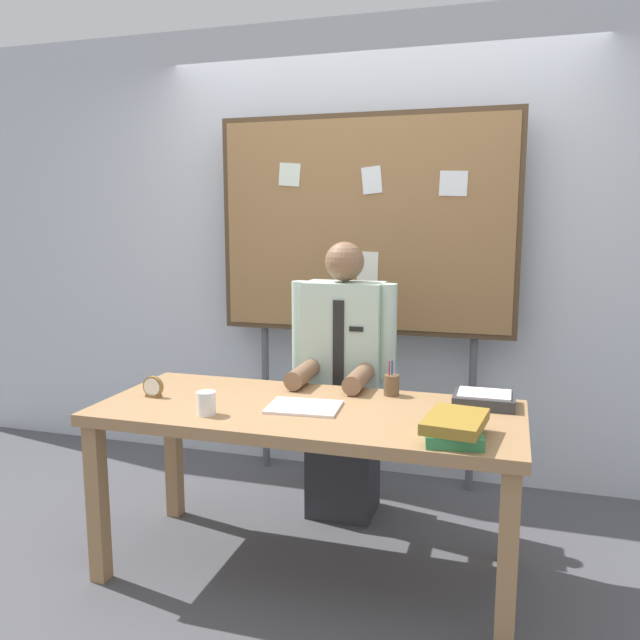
{
  "coord_description": "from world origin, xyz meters",
  "views": [
    {
      "loc": [
        0.81,
        -2.5,
        1.56
      ],
      "look_at": [
        0.0,
        0.18,
        1.11
      ],
      "focal_mm": 35.74,
      "sensor_mm": 36.0,
      "label": 1
    }
  ],
  "objects": [
    {
      "name": "book_stack",
      "position": [
        0.63,
        -0.22,
        0.8
      ],
      "size": [
        0.24,
        0.32,
        0.09
      ],
      "color": "#337F47",
      "rests_on": "desk"
    },
    {
      "name": "pen_holder",
      "position": [
        0.31,
        0.29,
        0.81
      ],
      "size": [
        0.07,
        0.07,
        0.16
      ],
      "color": "brown",
      "rests_on": "desk"
    },
    {
      "name": "desk_clock",
      "position": [
        -0.72,
        -0.05,
        0.8
      ],
      "size": [
        0.1,
        0.04,
        0.1
      ],
      "color": "olive",
      "rests_on": "desk"
    },
    {
      "name": "coffee_mug",
      "position": [
        -0.37,
        -0.22,
        0.81
      ],
      "size": [
        0.08,
        0.08,
        0.1
      ],
      "primitive_type": "cylinder",
      "color": "white",
      "rests_on": "desk"
    },
    {
      "name": "ground_plane",
      "position": [
        0.0,
        0.0,
        0.0
      ],
      "size": [
        12.0,
        12.0,
        0.0
      ],
      "primitive_type": "plane",
      "color": "#4C4C51"
    },
    {
      "name": "open_notebook",
      "position": [
        -0.01,
        -0.02,
        0.76
      ],
      "size": [
        0.32,
        0.25,
        0.01
      ],
      "primitive_type": "cube",
      "rotation": [
        0.0,
        0.0,
        0.08
      ],
      "color": "silver",
      "rests_on": "desk"
    },
    {
      "name": "paper_tray",
      "position": [
        0.72,
        0.24,
        0.79
      ],
      "size": [
        0.26,
        0.2,
        0.06
      ],
      "color": "#333338",
      "rests_on": "desk"
    },
    {
      "name": "bulletin_board",
      "position": [
        0.0,
        1.06,
        1.5
      ],
      "size": [
        1.71,
        0.09,
        2.14
      ],
      "color": "#4C3823",
      "rests_on": "ground_plane"
    },
    {
      "name": "person",
      "position": [
        0.0,
        0.61,
        0.67
      ],
      "size": [
        0.55,
        0.56,
        1.44
      ],
      "color": "#2D2D33",
      "rests_on": "ground_plane"
    },
    {
      "name": "desk",
      "position": [
        0.0,
        0.0,
        0.67
      ],
      "size": [
        1.81,
        0.76,
        0.76
      ],
      "color": "#9E754C",
      "rests_on": "ground_plane"
    },
    {
      "name": "back_wall",
      "position": [
        0.0,
        1.26,
        1.35
      ],
      "size": [
        6.4,
        0.08,
        2.7
      ],
      "primitive_type": "cube",
      "color": "silver",
      "rests_on": "ground_plane"
    }
  ]
}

